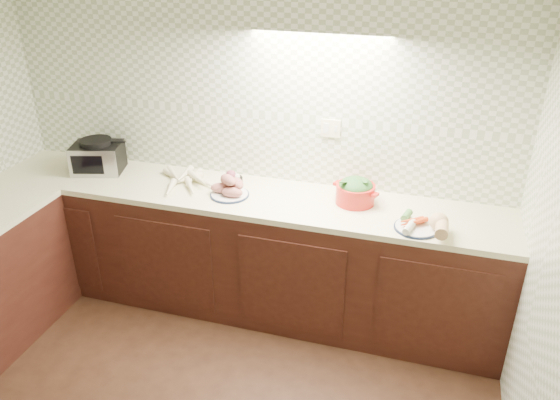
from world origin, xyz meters
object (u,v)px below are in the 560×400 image
(toaster_oven, at_px, (98,156))
(sweet_potato_plate, at_px, (230,188))
(veg_plate, at_px, (427,223))
(parsnip_pile, at_px, (190,183))
(onion_bowl, at_px, (233,179))
(dutch_oven, at_px, (355,191))

(toaster_oven, xyz_separation_m, sweet_potato_plate, (1.07, -0.11, -0.06))
(toaster_oven, distance_m, veg_plate, 2.37)
(toaster_oven, bearing_deg, sweet_potato_plate, -21.65)
(parsnip_pile, xyz_separation_m, onion_bowl, (0.27, 0.12, 0.01))
(sweet_potato_plate, relative_size, dutch_oven, 0.81)
(dutch_oven, bearing_deg, sweet_potato_plate, -149.09)
(parsnip_pile, distance_m, veg_plate, 1.61)
(dutch_oven, relative_size, veg_plate, 1.00)
(sweet_potato_plate, xyz_separation_m, dutch_oven, (0.82, 0.13, 0.03))
(toaster_oven, xyz_separation_m, dutch_oven, (1.89, 0.02, -0.03))
(parsnip_pile, height_order, sweet_potato_plate, sweet_potato_plate)
(sweet_potato_plate, bearing_deg, onion_bowl, 105.55)
(sweet_potato_plate, height_order, veg_plate, sweet_potato_plate)
(parsnip_pile, bearing_deg, dutch_oven, 4.33)
(toaster_oven, bearing_deg, onion_bowl, -12.50)
(veg_plate, bearing_deg, toaster_oven, 174.88)
(veg_plate, bearing_deg, dutch_oven, 153.26)
(parsnip_pile, height_order, onion_bowl, onion_bowl)
(sweet_potato_plate, relative_size, veg_plate, 0.81)
(toaster_oven, height_order, sweet_potato_plate, toaster_oven)
(toaster_oven, relative_size, sweet_potato_plate, 1.50)
(toaster_oven, distance_m, sweet_potato_plate, 1.08)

